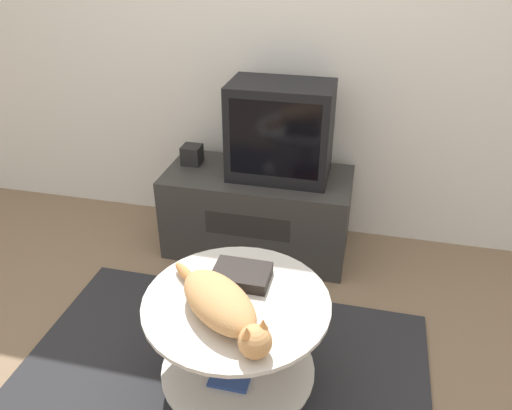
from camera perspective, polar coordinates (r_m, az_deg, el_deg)
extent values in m
plane|color=#7F664C|center=(2.31, -4.66, -20.54)|extent=(12.00, 12.00, 0.00)
cube|color=silver|center=(2.94, 3.40, 20.40)|extent=(8.00, 0.05, 2.60)
cube|color=#28282B|center=(2.30, -4.67, -20.38)|extent=(1.81, 1.36, 0.02)
cube|color=#33302D|center=(3.00, 0.19, -0.79)|extent=(1.08, 0.51, 0.50)
cube|color=black|center=(2.76, -1.00, -2.45)|extent=(0.48, 0.01, 0.14)
cube|color=black|center=(2.77, 2.80, 8.44)|extent=(0.56, 0.34, 0.53)
cube|color=black|center=(2.61, 2.10, 7.43)|extent=(0.48, 0.01, 0.42)
cube|color=black|center=(3.02, -7.32, 5.74)|extent=(0.11, 0.11, 0.11)
cylinder|color=#B2B2B7|center=(2.28, -2.00, -20.18)|extent=(0.30, 0.30, 0.01)
cylinder|color=#B7B7BC|center=(2.11, -2.11, -16.12)|extent=(0.04, 0.04, 0.48)
cylinder|color=beige|center=(2.19, -2.06, -18.06)|extent=(0.64, 0.64, 0.01)
cylinder|color=beige|center=(1.94, -2.25, -11.03)|extent=(0.72, 0.72, 0.02)
cube|color=maroon|center=(2.22, -0.79, -16.52)|extent=(0.21, 0.16, 0.02)
cube|color=#2D478C|center=(2.14, -2.89, -18.91)|extent=(0.16, 0.14, 0.01)
cube|color=black|center=(2.02, -1.67, -7.98)|extent=(0.23, 0.17, 0.05)
ellipsoid|color=tan|center=(1.83, -4.26, -10.96)|extent=(0.42, 0.41, 0.13)
sphere|color=tan|center=(1.70, -0.11, -15.34)|extent=(0.12, 0.12, 0.12)
cone|color=#D18447|center=(1.67, 0.81, -13.43)|extent=(0.04, 0.04, 0.04)
cone|color=#D18447|center=(1.64, -1.06, -14.30)|extent=(0.04, 0.04, 0.04)
ellipsoid|color=#D18447|center=(2.03, -7.98, -7.84)|extent=(0.16, 0.15, 0.05)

